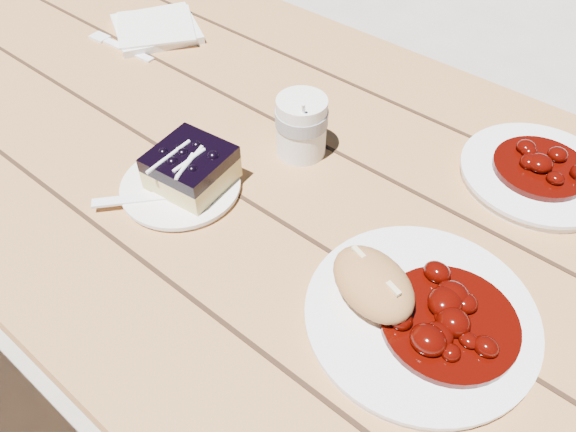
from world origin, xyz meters
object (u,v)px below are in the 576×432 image
Objects in this scene: picnic_table at (322,267)px; coffee_cup at (301,127)px; blueberry_cake at (191,167)px; bread_roll at (373,284)px; dessert_plate at (181,187)px; second_plate at (537,175)px; main_plate at (420,317)px.

coffee_cup reaches higher than picnic_table.
picnic_table is at bearing 28.87° from blueberry_cake.
blueberry_cake is (-0.30, 0.01, -0.01)m from bread_roll.
coffee_cup is at bearing 66.11° from dessert_plate.
blueberry_cake is at bearing -138.24° from second_plate.
blueberry_cake is (-0.15, -0.11, 0.20)m from picnic_table.
coffee_cup reaches higher than bread_roll.
blueberry_cake is 0.17m from coffee_cup.
picnic_table is 18.25× the size of bread_roll.
bread_roll is 0.30m from blueberry_cake.
blueberry_cake is (-0.35, -0.01, 0.03)m from main_plate.
main_plate is 2.32× the size of bread_roll.
dessert_plate is at bearing -113.89° from coffee_cup.
main_plate is at bearing -4.71° from blueberry_cake.
blueberry_cake is at bearing 178.20° from bread_roll.
main_plate is at bearing -90.95° from second_plate.
bread_roll is at bearing -160.02° from main_plate.
blueberry_cake is at bearing 56.31° from dessert_plate.
picnic_table is 7.87× the size of main_plate.
main_plate is 0.07m from bread_roll.
main_plate is 0.31m from second_plate.
coffee_cup is (-0.23, 0.17, 0.00)m from bread_roll.
main_plate is 2.37× the size of blueberry_cake.
picnic_table is at bearing 141.75° from bread_roll.
blueberry_cake is at bearing -178.29° from main_plate.
coffee_cup is at bearing 144.76° from bread_roll.
picnic_table is 18.68× the size of blueberry_cake.
main_plate reaches higher than picnic_table.
coffee_cup is at bearing 153.31° from main_plate.
bread_roll reaches higher than dessert_plate.
coffee_cup reaches higher than main_plate.
dessert_plate is 0.76× the size of second_plate.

